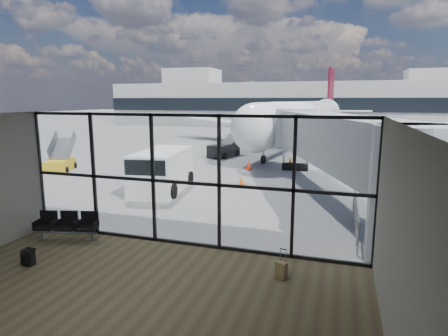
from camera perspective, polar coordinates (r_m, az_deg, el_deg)
The scene contains 22 objects.
ground at distance 51.74m, azimuth 12.02°, elevation 4.72°, with size 220.00×220.00×0.00m, color slate.
lounge_shell at distance 8.45m, azimuth -19.06°, elevation -5.94°, with size 12.02×8.01×4.51m.
glass_curtain_wall at distance 12.59m, azimuth -5.93°, elevation -2.01°, with size 12.10×0.12×4.50m.
jet_bridge at distance 18.48m, azimuth 17.36°, elevation 3.15°, with size 8.00×16.50×4.33m.
apron_railing at distance 15.38m, azimuth 19.46°, elevation -6.14°, with size 0.06×5.46×1.11m.
far_terminal at distance 73.45m, azimuth 13.41°, elevation 9.58°, with size 80.00×12.20×11.00m.
tree_0 at distance 97.09m, azimuth -13.64°, elevation 9.96°, with size 4.95×4.95×7.12m.
tree_1 at distance 94.14m, azimuth -10.47°, elevation 10.45°, with size 5.61×5.61×8.07m.
tree_2 at distance 91.50m, azimuth -7.10°, elevation 10.94°, with size 6.27×6.27×9.03m.
tree_3 at distance 89.18m, azimuth -3.51°, elevation 10.21°, with size 4.95×4.95×7.12m.
tree_4 at distance 87.21m, azimuth 0.23°, elevation 10.64°, with size 5.61×5.61×8.07m.
tree_5 at distance 85.63m, azimuth 4.14°, elevation 11.03°, with size 6.27×6.27×9.03m.
seating_row at distance 14.68m, azimuth -22.71°, elevation -7.86°, with size 2.23×1.13×0.98m.
backpack at distance 13.00m, azimuth -27.70°, elevation -11.98°, with size 0.37×0.34×0.53m.
suitcase at distance 10.92m, azimuth 8.70°, elevation -15.13°, with size 0.36×0.30×0.85m.
airliner at distance 42.35m, azimuth 12.30°, elevation 7.37°, with size 31.24×36.36×9.39m.
service_van at distance 20.67m, azimuth -9.49°, elevation -0.36°, with size 3.00×5.31×2.20m.
belt_loader at distance 32.71m, azimuth 0.08°, elevation 2.88°, with size 2.37×4.41×1.93m.
mobile_stairs at distance 28.84m, azimuth -23.66°, elevation 0.71°, with size 2.44×3.35×2.15m.
traffic_cone_a at distance 21.61m, azimuth 2.73°, elevation -2.06°, with size 0.41×0.41×0.59m.
traffic_cone_b at distance 26.70m, azimuth 3.79°, elevation 0.44°, with size 0.48×0.48×0.68m.
traffic_cone_c at distance 28.88m, azimuth 10.11°, elevation 1.01°, with size 0.45×0.45×0.64m.
Camera 1 is at (4.92, -11.27, 4.95)m, focal length 30.00 mm.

